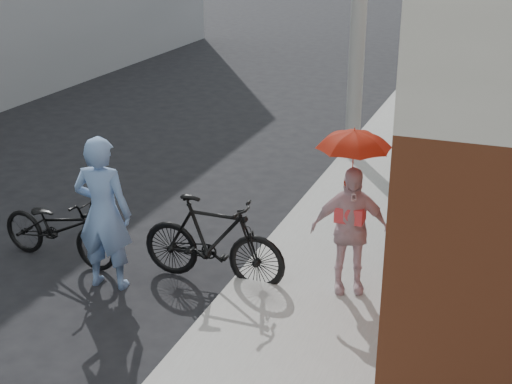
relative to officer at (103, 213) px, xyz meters
The scene contains 10 objects.
ground 1.17m from the officer, 17.38° to the right, with size 80.00×80.00×0.00m, color black.
sidewalk 3.38m from the officer, 33.86° to the left, with size 2.20×24.00×0.12m, color gray.
curb 2.55m from the officer, 49.63° to the left, with size 0.12×24.00×0.12m, color #9E9E99.
officer is the anchor object (origin of this frame).
bike_left 1.14m from the officer, 159.21° to the left, with size 0.64×1.84×0.97m, color black.
bike_right 1.38m from the officer, 24.79° to the left, with size 0.54×1.91×1.15m, color black.
kimono_woman 2.98m from the officer, 14.90° to the left, with size 0.92×0.38×1.57m, color beige.
parasol 3.16m from the officer, 14.90° to the left, with size 0.82×0.82×0.72m, color red.
planter 4.50m from the officer, 37.18° to the left, with size 0.35×0.35×0.18m, color black.
potted_plant 4.45m from the officer, 37.18° to the left, with size 0.48×0.42×0.53m, color #376729.
Camera 1 is at (3.98, -6.58, 4.38)m, focal length 50.00 mm.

